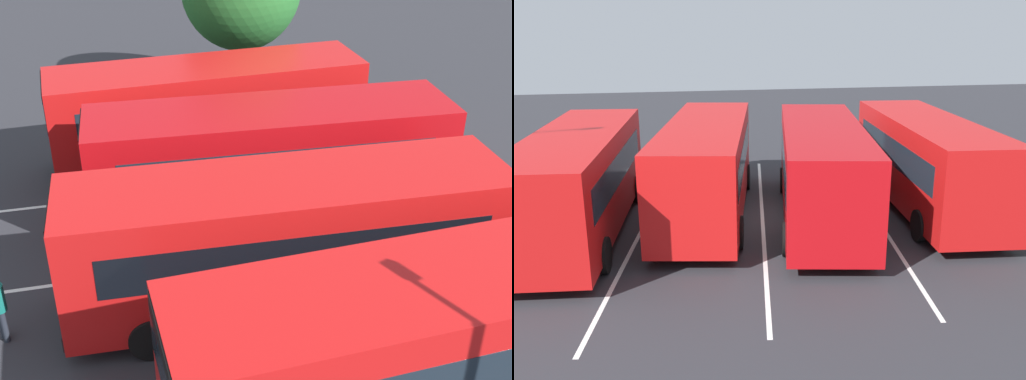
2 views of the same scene
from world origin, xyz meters
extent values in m
plane|color=#2B2B30|center=(0.00, 0.00, 0.00)|extent=(72.36, 72.36, 0.00)
cube|color=red|center=(0.06, -5.75, 1.74)|extent=(9.70, 3.39, 2.81)
cube|color=#19232D|center=(4.75, -6.20, 2.50)|extent=(0.33, 2.19, 1.18)
cube|color=#19232D|center=(0.17, -4.54, 2.08)|extent=(7.95, 0.84, 0.90)
cube|color=#19232D|center=(-0.06, -6.96, 2.08)|extent=(7.95, 0.84, 0.90)
cube|color=black|center=(4.77, -6.20, 2.97)|extent=(0.29, 1.99, 0.32)
cube|color=black|center=(4.78, -6.20, 0.56)|extent=(0.32, 2.29, 0.36)
cylinder|color=black|center=(3.20, -4.86, 0.49)|extent=(1.00, 0.37, 0.97)
cylinder|color=black|center=(2.97, -7.22, 0.49)|extent=(1.00, 0.37, 0.97)
cylinder|color=black|center=(-2.86, -4.28, 0.49)|extent=(1.00, 0.37, 0.97)
cylinder|color=black|center=(-3.08, -6.64, 0.49)|extent=(1.00, 0.37, 0.97)
cube|color=#B70C11|center=(-0.41, -1.90, 1.74)|extent=(9.80, 4.23, 2.81)
cube|color=#19232D|center=(4.22, -2.79, 2.50)|extent=(0.53, 2.17, 1.18)
cube|color=#19232D|center=(-0.18, -0.71, 2.08)|extent=(7.86, 1.58, 0.90)
cube|color=#19232D|center=(-0.64, -3.09, 2.08)|extent=(7.86, 1.58, 0.90)
cube|color=black|center=(4.24, -2.79, 2.97)|extent=(0.47, 1.97, 0.32)
cube|color=black|center=(4.25, -2.79, 0.56)|extent=(0.53, 2.27, 0.36)
cylinder|color=black|center=(2.80, -1.31, 0.49)|extent=(1.01, 0.46, 0.97)
cylinder|color=black|center=(2.35, -3.64, 0.49)|extent=(1.01, 0.46, 0.97)
cylinder|color=black|center=(-3.18, -0.16, 0.49)|extent=(1.01, 0.46, 0.97)
cylinder|color=black|center=(-3.62, -2.49, 0.49)|extent=(1.01, 0.46, 0.97)
cube|color=red|center=(0.78, 1.74, 1.74)|extent=(9.80, 4.15, 2.81)
cube|color=black|center=(5.42, 0.90, 2.50)|extent=(0.51, 2.18, 1.18)
cube|color=black|center=(1.00, 2.94, 2.08)|extent=(7.87, 1.51, 0.90)
cube|color=black|center=(0.57, 0.55, 2.08)|extent=(7.87, 1.51, 0.90)
cube|color=black|center=(5.44, 0.90, 2.97)|extent=(0.45, 1.98, 0.32)
cube|color=black|center=(5.45, 0.90, 0.56)|extent=(0.51, 2.27, 0.36)
cylinder|color=black|center=(3.99, 2.37, 0.49)|extent=(1.01, 0.45, 0.97)
cylinder|color=black|center=(3.56, 0.03, 0.49)|extent=(1.01, 0.45, 0.97)
cylinder|color=black|center=(-2.00, 3.45, 0.49)|extent=(1.01, 0.45, 0.97)
cylinder|color=black|center=(-2.42, 1.12, 0.49)|extent=(1.01, 0.45, 0.97)
cube|color=red|center=(-0.31, 5.70, 1.74)|extent=(9.69, 3.36, 2.81)
cube|color=#19232D|center=(4.38, 5.26, 2.50)|extent=(0.32, 2.19, 1.18)
cube|color=#19232D|center=(-0.20, 6.91, 2.08)|extent=(7.96, 0.82, 0.90)
cube|color=#19232D|center=(-0.42, 4.49, 2.08)|extent=(7.96, 0.82, 0.90)
cube|color=black|center=(4.40, 5.26, 2.97)|extent=(0.28, 1.99, 0.32)
cube|color=black|center=(4.41, 5.26, 0.56)|extent=(0.31, 2.29, 0.36)
cylinder|color=black|center=(2.83, 6.59, 0.49)|extent=(1.00, 0.37, 0.97)
cylinder|color=black|center=(2.61, 4.23, 0.49)|extent=(1.00, 0.37, 0.97)
cylinder|color=black|center=(-3.45, 4.80, 0.49)|extent=(1.00, 0.37, 0.97)
cylinder|color=#232833|center=(6.77, 0.60, 0.39)|extent=(0.13, 0.13, 0.77)
cylinder|color=#232833|center=(6.73, 0.76, 0.39)|extent=(0.13, 0.13, 0.77)
cylinder|color=#146B60|center=(6.75, 0.68, 1.08)|extent=(0.40, 0.40, 0.61)
sphere|color=tan|center=(6.75, 0.68, 1.49)|extent=(0.21, 0.21, 0.21)
cube|color=silver|center=(0.00, -3.88, 0.00)|extent=(14.96, 2.37, 0.01)
cube|color=silver|center=(0.00, 0.00, 0.00)|extent=(14.96, 2.37, 0.01)
cube|color=silver|center=(0.00, 3.88, 0.00)|extent=(14.96, 2.37, 0.01)
camera|label=1|loc=(5.93, 12.67, 9.62)|focal=47.02mm
camera|label=2|loc=(-17.72, 3.02, 6.37)|focal=40.00mm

